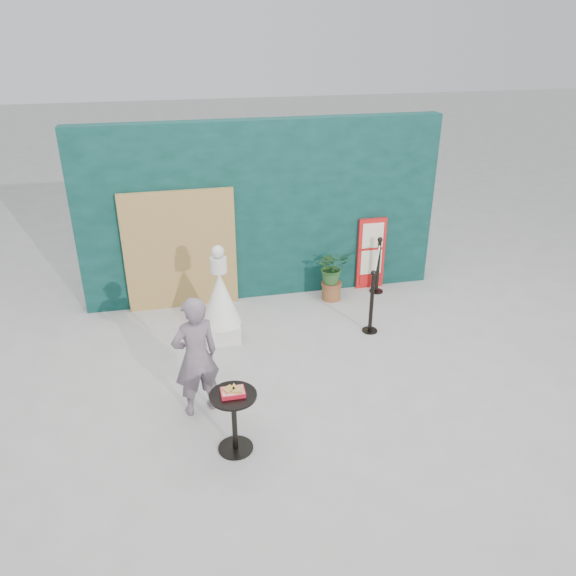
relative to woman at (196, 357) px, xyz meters
name	(u,v)px	position (x,y,z in m)	size (l,w,h in m)	color
ground	(308,397)	(1.38, -0.05, -0.78)	(60.00, 60.00, 0.00)	#ADAAA5
back_wall	(262,211)	(1.38, 3.10, 0.72)	(6.00, 0.30, 3.00)	#092C25
bamboo_fence	(181,251)	(-0.02, 2.89, 0.22)	(1.80, 0.08, 2.00)	tan
woman	(196,357)	(0.00, 0.00, 0.00)	(0.57, 0.37, 1.56)	slate
menu_board	(371,254)	(3.28, 2.91, -0.13)	(0.50, 0.07, 1.30)	red
statue	(221,302)	(0.48, 1.66, -0.16)	(0.59, 0.59, 1.52)	white
cafe_table	(234,413)	(0.34, -0.79, -0.28)	(0.52, 0.52, 0.75)	black
food_basket	(233,391)	(0.34, -0.79, 0.01)	(0.26, 0.19, 0.11)	red
planter	(332,271)	(2.48, 2.59, -0.26)	(0.53, 0.46, 0.90)	brown
stanchion_barrier	(375,283)	(3.04, 2.04, -0.29)	(0.84, 1.54, 1.03)	black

